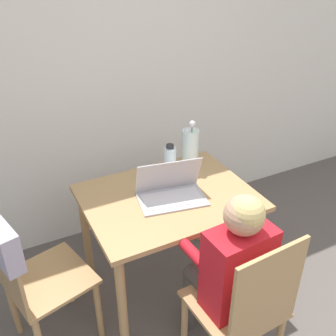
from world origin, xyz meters
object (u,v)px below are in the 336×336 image
chair_spare (20,263)px  chair_occupied (244,309)px  person_seated (231,262)px  laptop (171,189)px  water_bottle (170,161)px  flower_vase (190,148)px

chair_spare → chair_occupied: bearing=-139.4°
person_seated → laptop: (-0.04, 0.54, 0.10)m
chair_occupied → water_bottle: bearing=-97.1°
water_bottle → chair_occupied: bearing=-93.7°
chair_occupied → water_bottle: water_bottle is taller
person_seated → water_bottle: 0.77m
chair_spare → laptop: 0.85m
chair_occupied → flower_vase: bearing=-106.8°
chair_occupied → laptop: 0.73m
chair_spare → flower_vase: size_ratio=2.84×
chair_occupied → chair_spare: bearing=-38.0°
flower_vase → laptop: bearing=-137.1°
laptop → flower_vase: bearing=53.4°
chair_occupied → person_seated: person_seated is taller
chair_spare → water_bottle: chair_spare is taller
chair_spare → laptop: size_ratio=2.31×
chair_spare → person_seated: size_ratio=0.87×
laptop → flower_vase: size_ratio=1.23×
laptop → chair_occupied: bearing=-75.5°
chair_occupied → laptop: (-0.05, 0.66, 0.30)m
water_bottle → person_seated: bearing=-94.9°
chair_spare → laptop: laptop is taller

